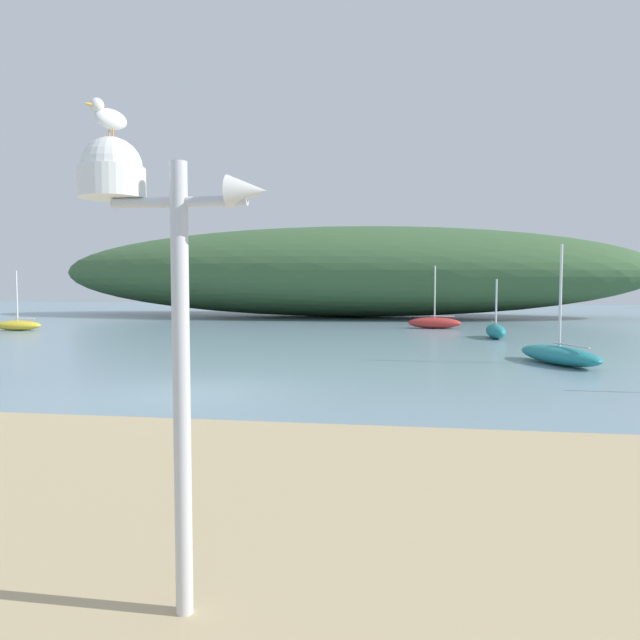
{
  "coord_description": "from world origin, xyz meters",
  "views": [
    {
      "loc": [
        4.76,
        -13.04,
        2.51
      ],
      "look_at": [
        2.35,
        2.94,
        1.5
      ],
      "focal_mm": 33.32,
      "sensor_mm": 36.0,
      "label": 1
    }
  ],
  "objects_px": {
    "sailboat_by_sandbar": "(18,325)",
    "sailboat_outer_mooring": "(435,323)",
    "sailboat_near_shore": "(496,331)",
    "sailboat_east_reach": "(559,355)",
    "seagull_on_radar": "(109,116)",
    "mast_structure": "(142,232)"
  },
  "relations": [
    {
      "from": "sailboat_by_sandbar",
      "to": "mast_structure",
      "type": "bearing_deg",
      "value": -52.9
    },
    {
      "from": "mast_structure",
      "to": "sailboat_near_shore",
      "type": "height_order",
      "value": "mast_structure"
    },
    {
      "from": "sailboat_outer_mooring",
      "to": "sailboat_near_shore",
      "type": "bearing_deg",
      "value": -65.52
    },
    {
      "from": "mast_structure",
      "to": "seagull_on_radar",
      "type": "height_order",
      "value": "seagull_on_radar"
    },
    {
      "from": "mast_structure",
      "to": "sailboat_east_reach",
      "type": "bearing_deg",
      "value": 67.27
    },
    {
      "from": "seagull_on_radar",
      "to": "sailboat_outer_mooring",
      "type": "xyz_separation_m",
      "value": [
        3.41,
        29.4,
        -3.31
      ]
    },
    {
      "from": "mast_structure",
      "to": "sailboat_by_sandbar",
      "type": "xyz_separation_m",
      "value": [
        -18.7,
        24.72,
        -2.57
      ]
    },
    {
      "from": "sailboat_outer_mooring",
      "to": "seagull_on_radar",
      "type": "bearing_deg",
      "value": -96.61
    },
    {
      "from": "sailboat_near_shore",
      "to": "seagull_on_radar",
      "type": "bearing_deg",
      "value": -103.9
    },
    {
      "from": "sailboat_east_reach",
      "to": "sailboat_outer_mooring",
      "type": "relative_size",
      "value": 1.07
    },
    {
      "from": "seagull_on_radar",
      "to": "sailboat_by_sandbar",
      "type": "distance_m",
      "value": 31.06
    },
    {
      "from": "sailboat_by_sandbar",
      "to": "sailboat_outer_mooring",
      "type": "distance_m",
      "value": 22.38
    },
    {
      "from": "seagull_on_radar",
      "to": "sailboat_east_reach",
      "type": "xyz_separation_m",
      "value": [
        6.62,
        15.3,
        -3.34
      ]
    },
    {
      "from": "sailboat_east_reach",
      "to": "sailboat_outer_mooring",
      "type": "bearing_deg",
      "value": 102.84
    },
    {
      "from": "sailboat_east_reach",
      "to": "sailboat_near_shore",
      "type": "xyz_separation_m",
      "value": [
        -0.71,
        8.59,
        0.04
      ]
    },
    {
      "from": "sailboat_east_reach",
      "to": "sailboat_near_shore",
      "type": "relative_size",
      "value": 1.38
    },
    {
      "from": "sailboat_by_sandbar",
      "to": "sailboat_east_reach",
      "type": "bearing_deg",
      "value": -20.61
    },
    {
      "from": "sailboat_outer_mooring",
      "to": "sailboat_by_sandbar",
      "type": "bearing_deg",
      "value": -167.98
    },
    {
      "from": "sailboat_by_sandbar",
      "to": "sailboat_near_shore",
      "type": "distance_m",
      "value": 24.41
    },
    {
      "from": "sailboat_east_reach",
      "to": "sailboat_by_sandbar",
      "type": "height_order",
      "value": "sailboat_east_reach"
    },
    {
      "from": "sailboat_east_reach",
      "to": "seagull_on_radar",
      "type": "bearing_deg",
      "value": -113.4
    },
    {
      "from": "seagull_on_radar",
      "to": "sailboat_near_shore",
      "type": "height_order",
      "value": "seagull_on_radar"
    }
  ]
}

